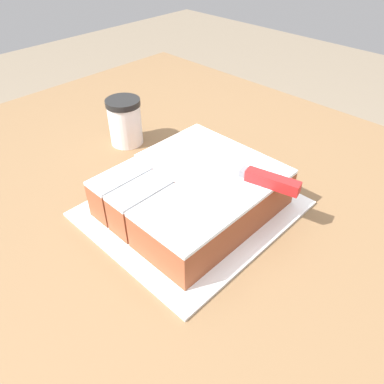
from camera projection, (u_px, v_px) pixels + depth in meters
name	position (u px, v px, depth m)	size (l,w,h in m)	color
ground_plane	(193.00, 375.00, 1.37)	(8.00, 8.00, 0.00)	#7F705B
countertop	(193.00, 303.00, 1.09)	(1.40, 1.10, 0.88)	brown
cake_board	(192.00, 209.00, 0.75)	(0.34, 0.38, 0.01)	white
cake	(194.00, 192.00, 0.72)	(0.27, 0.31, 0.08)	#994C2D
knife	(259.00, 178.00, 0.68)	(0.26, 0.08, 0.02)	silver
coffee_cup	(125.00, 122.00, 0.92)	(0.08, 0.08, 0.12)	white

